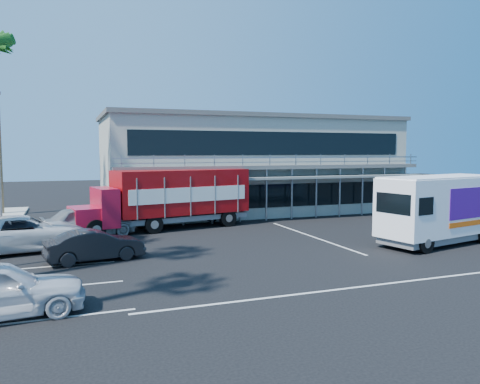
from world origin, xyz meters
name	(u,v)px	position (x,y,z in m)	size (l,w,h in m)	color
ground	(306,250)	(0.00, 0.00, 0.00)	(120.00, 120.00, 0.00)	black
building	(249,164)	(3.00, 14.94, 3.66)	(22.40, 12.00, 7.30)	gray
red_truck	(170,197)	(-4.71, 8.34, 1.95)	(10.82, 4.41, 3.55)	#A40D26
white_van	(440,208)	(7.00, -0.99, 1.82)	(7.37, 3.78, 3.43)	white
parked_car_b	(95,245)	(-9.50, 1.20, 0.67)	(1.42, 4.06, 1.34)	black
parked_car_c	(24,233)	(-12.50, 4.40, 0.85)	(2.81, 6.10, 1.70)	silver
parked_car_d	(25,234)	(-12.50, 4.84, 0.72)	(2.02, 4.96, 1.44)	#292D37
parked_car_e	(88,221)	(-9.50, 7.20, 0.85)	(2.02, 5.02, 1.71)	gray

